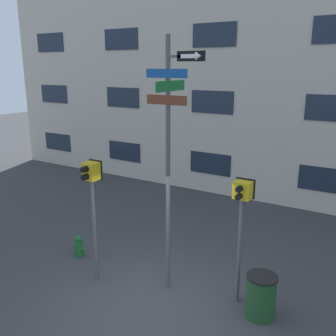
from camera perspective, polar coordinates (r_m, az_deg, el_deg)
The scene contains 7 objects.
ground_plane at distance 7.91m, azimuth -2.70°, elevation -20.43°, with size 60.00×60.00×0.00m, color #38383A.
building_facade at distance 13.17m, azimuth 16.06°, elevation 19.18°, with size 24.00×0.63×11.30m.
street_sign_pole at distance 7.29m, azimuth 0.30°, elevation 3.16°, with size 1.21×1.02×5.17m.
pedestrian_signal_left at distance 7.99m, azimuth -11.50°, elevation -3.31°, with size 0.35×0.40×2.73m.
pedestrian_signal_right at distance 7.26m, azimuth 11.14°, elevation -6.15°, with size 0.38×0.40×2.57m.
fire_hydrant at distance 9.79m, azimuth -13.39°, elevation -11.54°, with size 0.36×0.20×0.56m.
trash_bin at distance 7.64m, azimuth 13.99°, elevation -18.41°, with size 0.59×0.59×0.85m.
Camera 1 is at (3.63, -5.31, 4.60)m, focal length 40.00 mm.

